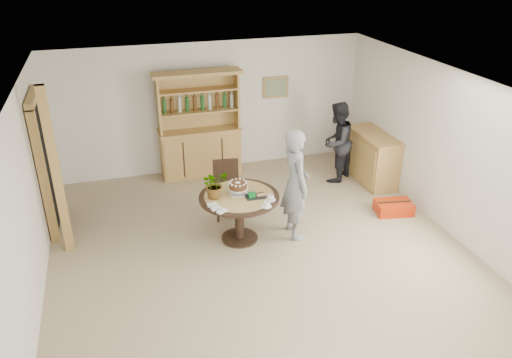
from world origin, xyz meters
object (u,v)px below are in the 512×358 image
object	(u,v)px
sideboard	(372,158)
dining_chair	(227,185)
hutch	(200,141)
dining_table	(239,204)
red_suitcase	(394,207)
adult_person	(337,142)
teen_boy	(295,184)

from	to	relation	value
sideboard	dining_chair	distance (m)	2.97
hutch	dining_table	world-z (taller)	hutch
dining_chair	red_suitcase	bearing A→B (deg)	-9.36
hutch	dining_chair	world-z (taller)	hutch
adult_person	red_suitcase	bearing A→B (deg)	67.63
hutch	dining_table	distance (m)	2.52
teen_boy	adult_person	bearing A→B (deg)	-41.16
dining_chair	teen_boy	xyz separation A→B (m)	(0.84, -0.93, 0.34)
dining_table	teen_boy	size ratio (longest dim) A/B	0.69
hutch	teen_boy	bearing A→B (deg)	-70.06
dining_table	sideboard	bearing A→B (deg)	23.45
dining_chair	adult_person	bearing A→B (deg)	23.83
dining_table	dining_chair	distance (m)	0.83
sideboard	red_suitcase	distance (m)	1.32
hutch	teen_boy	size ratio (longest dim) A/B	1.17
dining_table	hutch	bearing A→B (deg)	92.26
hutch	sideboard	size ratio (longest dim) A/B	1.62
sideboard	red_suitcase	xyz separation A→B (m)	(-0.24, -1.24, -0.37)
sideboard	adult_person	size ratio (longest dim) A/B	0.82
sideboard	adult_person	world-z (taller)	adult_person
adult_person	red_suitcase	world-z (taller)	adult_person
sideboard	adult_person	xyz separation A→B (m)	(-0.65, 0.24, 0.29)
teen_boy	dining_table	bearing A→B (deg)	83.91
dining_chair	teen_boy	distance (m)	1.30
dining_chair	teen_boy	world-z (taller)	teen_boy
hutch	adult_person	bearing A→B (deg)	-22.69
adult_person	hutch	bearing A→B (deg)	-60.40
hutch	red_suitcase	xyz separation A→B (m)	(2.80, -2.48, -0.59)
dining_table	adult_person	bearing A→B (deg)	33.46
dining_table	teen_boy	bearing A→B (deg)	-6.71
dining_table	adult_person	xyz separation A→B (m)	(2.29, 1.52, 0.16)
dining_table	dining_chair	bearing A→B (deg)	89.32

